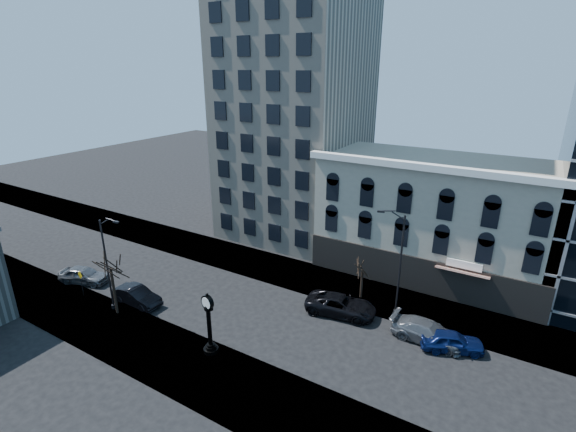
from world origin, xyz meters
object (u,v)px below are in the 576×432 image
Objects in this scene: street_clock at (209,326)px; street_lamp_near at (108,240)px; car_near_b at (137,296)px; car_near_a at (84,275)px; warning_sign at (81,279)px.

street_lamp_near is at bearing -170.89° from street_clock.
car_near_b is (0.39, 1.70, -6.01)m from street_lamp_near.
car_near_b is (-10.30, 1.84, -1.57)m from street_clock.
street_clock is 11.57m from street_lamp_near.
street_clock is 1.02× the size of car_near_b.
street_clock is 10.58m from car_near_b.
car_near_a is (-18.03, 1.82, -1.54)m from street_clock.
car_near_b is (5.38, 1.75, -1.07)m from warning_sign.
car_near_a is 1.00× the size of car_near_b.
car_near_b is at bearing -108.99° from car_near_a.
warning_sign reaches higher than car_near_b.
car_near_a is at bearing -175.91° from street_clock.
street_clock is 1.95× the size of warning_sign.
warning_sign is at bearing 176.27° from street_lamp_near.
car_near_a is (-7.34, 1.68, -5.98)m from street_lamp_near.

